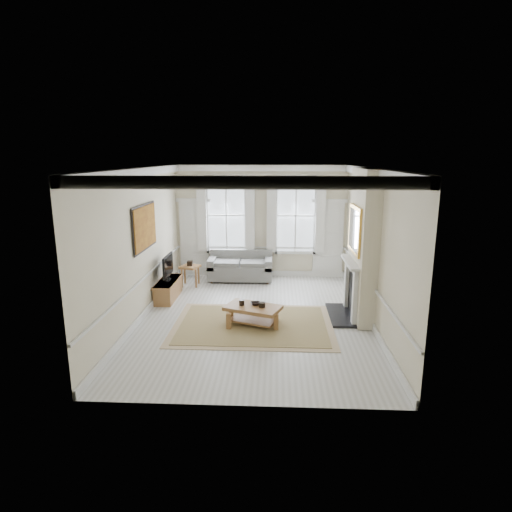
# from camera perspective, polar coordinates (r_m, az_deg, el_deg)

# --- Properties ---
(floor) EXTENTS (7.20, 7.20, 0.00)m
(floor) POSITION_cam_1_polar(r_m,az_deg,el_deg) (10.00, -0.14, -8.20)
(floor) COLOR #B7B5AD
(floor) RESTS_ON ground
(ceiling) EXTENTS (7.20, 7.20, 0.00)m
(ceiling) POSITION_cam_1_polar(r_m,az_deg,el_deg) (9.32, -0.15, 11.66)
(ceiling) COLOR white
(ceiling) RESTS_ON back_wall
(back_wall) EXTENTS (5.20, 0.00, 5.20)m
(back_wall) POSITION_cam_1_polar(r_m,az_deg,el_deg) (13.06, 0.67, 4.61)
(back_wall) COLOR beige
(back_wall) RESTS_ON floor
(left_wall) EXTENTS (0.00, 7.20, 7.20)m
(left_wall) POSITION_cam_1_polar(r_m,az_deg,el_deg) (9.99, -15.22, 1.48)
(left_wall) COLOR beige
(left_wall) RESTS_ON floor
(right_wall) EXTENTS (0.00, 7.20, 7.20)m
(right_wall) POSITION_cam_1_polar(r_m,az_deg,el_deg) (9.74, 15.32, 1.18)
(right_wall) COLOR beige
(right_wall) RESTS_ON floor
(window_left) EXTENTS (1.26, 0.20, 2.20)m
(window_left) POSITION_cam_1_polar(r_m,az_deg,el_deg) (13.06, -3.97, 5.46)
(window_left) COLOR #B2BCC6
(window_left) RESTS_ON back_wall
(window_right) EXTENTS (1.26, 0.20, 2.20)m
(window_right) POSITION_cam_1_polar(r_m,az_deg,el_deg) (12.98, 5.32, 5.39)
(window_right) COLOR #B2BCC6
(window_right) RESTS_ON back_wall
(door_left) EXTENTS (0.90, 0.08, 2.30)m
(door_left) POSITION_cam_1_polar(r_m,az_deg,el_deg) (13.34, -8.18, 2.26)
(door_left) COLOR silver
(door_left) RESTS_ON floor
(door_right) EXTENTS (0.90, 0.08, 2.30)m
(door_right) POSITION_cam_1_polar(r_m,az_deg,el_deg) (13.20, 9.59, 2.09)
(door_right) COLOR silver
(door_right) RESTS_ON floor
(painting) EXTENTS (0.05, 1.66, 1.06)m
(painting) POSITION_cam_1_polar(r_m,az_deg,el_deg) (10.20, -14.61, 3.75)
(painting) COLOR #B0761E
(painting) RESTS_ON left_wall
(chimney_breast) EXTENTS (0.35, 1.70, 3.38)m
(chimney_breast) POSITION_cam_1_polar(r_m,az_deg,el_deg) (9.89, 14.09, 1.43)
(chimney_breast) COLOR beige
(chimney_breast) RESTS_ON floor
(hearth) EXTENTS (0.55, 1.50, 0.05)m
(hearth) POSITION_cam_1_polar(r_m,az_deg,el_deg) (10.28, 11.22, -7.71)
(hearth) COLOR black
(hearth) RESTS_ON floor
(fireplace) EXTENTS (0.21, 1.45, 1.33)m
(fireplace) POSITION_cam_1_polar(r_m,az_deg,el_deg) (10.09, 12.52, -3.94)
(fireplace) COLOR silver
(fireplace) RESTS_ON floor
(mirror) EXTENTS (0.06, 1.26, 1.06)m
(mirror) POSITION_cam_1_polar(r_m,az_deg,el_deg) (9.79, 12.97, 3.46)
(mirror) COLOR gold
(mirror) RESTS_ON chimney_breast
(sofa) EXTENTS (1.89, 0.92, 0.87)m
(sofa) POSITION_cam_1_polar(r_m,az_deg,el_deg) (12.88, -2.07, -1.60)
(sofa) COLOR slate
(sofa) RESTS_ON floor
(side_table) EXTENTS (0.62, 0.62, 0.59)m
(side_table) POSITION_cam_1_polar(r_m,az_deg,el_deg) (12.40, -8.78, -1.78)
(side_table) COLOR brown
(side_table) RESTS_ON floor
(rug) EXTENTS (3.50, 2.60, 0.02)m
(rug) POSITION_cam_1_polar(r_m,az_deg,el_deg) (9.58, -0.40, -9.13)
(rug) COLOR olive
(rug) RESTS_ON floor
(coffee_table) EXTENTS (1.35, 1.07, 0.44)m
(coffee_table) POSITION_cam_1_polar(r_m,az_deg,el_deg) (9.45, -0.40, -7.16)
(coffee_table) COLOR brown
(coffee_table) RESTS_ON rug
(ceramic_pot_a) EXTENTS (0.12, 0.12, 0.12)m
(ceramic_pot_a) POSITION_cam_1_polar(r_m,az_deg,el_deg) (9.46, -1.91, -6.23)
(ceramic_pot_a) COLOR black
(ceramic_pot_a) RESTS_ON coffee_table
(ceramic_pot_b) EXTENTS (0.14, 0.14, 0.10)m
(ceramic_pot_b) POSITION_cam_1_polar(r_m,az_deg,el_deg) (9.35, 0.81, -6.53)
(ceramic_pot_b) COLOR black
(ceramic_pot_b) RESTS_ON coffee_table
(bowl) EXTENTS (0.26, 0.26, 0.05)m
(bowl) POSITION_cam_1_polar(r_m,az_deg,el_deg) (9.50, -0.07, -6.35)
(bowl) COLOR black
(bowl) RESTS_ON coffee_table
(tv_stand) EXTENTS (0.44, 1.36, 0.49)m
(tv_stand) POSITION_cam_1_polar(r_m,az_deg,el_deg) (11.45, -11.62, -4.39)
(tv_stand) COLOR brown
(tv_stand) RESTS_ON floor
(tv) EXTENTS (0.08, 0.90, 0.68)m
(tv) POSITION_cam_1_polar(r_m,az_deg,el_deg) (11.27, -11.66, -1.29)
(tv) COLOR black
(tv) RESTS_ON tv_stand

